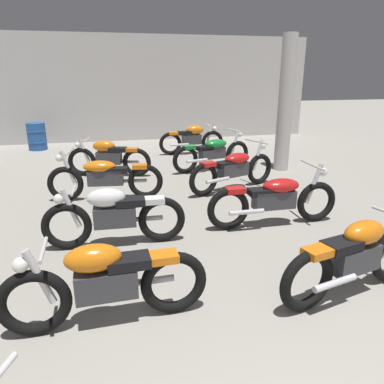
% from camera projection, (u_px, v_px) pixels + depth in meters
% --- Properties ---
extents(back_wall, '(12.53, 0.24, 3.60)m').
position_uv_depth(back_wall, '(140.00, 89.00, 12.86)').
color(back_wall, '#BCBAB7').
rests_on(back_wall, ground).
extents(support_pillar, '(0.36, 0.36, 3.20)m').
position_uv_depth(support_pillar, '(285.00, 105.00, 8.73)').
color(support_pillar, '#BCBAB7').
rests_on(support_pillar, ground).
extents(motorcycle_left_row_1, '(1.97, 0.48, 0.88)m').
position_uv_depth(motorcycle_left_row_1, '(105.00, 281.00, 3.42)').
color(motorcycle_left_row_1, black).
rests_on(motorcycle_left_row_1, ground).
extents(motorcycle_left_row_2, '(1.97, 0.48, 0.88)m').
position_uv_depth(motorcycle_left_row_2, '(114.00, 215.00, 5.03)').
color(motorcycle_left_row_2, black).
rests_on(motorcycle_left_row_2, ground).
extents(motorcycle_left_row_3, '(2.17, 0.68, 0.97)m').
position_uv_depth(motorcycle_left_row_3, '(105.00, 177.00, 6.91)').
color(motorcycle_left_row_3, black).
rests_on(motorcycle_left_row_3, ground).
extents(motorcycle_left_row_4, '(1.93, 0.69, 0.88)m').
position_uv_depth(motorcycle_left_row_4, '(109.00, 157.00, 8.50)').
color(motorcycle_left_row_4, black).
rests_on(motorcycle_left_row_4, ground).
extents(motorcycle_right_row_1, '(1.94, 0.67, 0.88)m').
position_uv_depth(motorcycle_right_row_1, '(355.00, 256.00, 3.89)').
color(motorcycle_right_row_1, black).
rests_on(motorcycle_right_row_1, ground).
extents(motorcycle_right_row_2, '(2.17, 0.68, 0.97)m').
position_uv_depth(motorcycle_right_row_2, '(275.00, 198.00, 5.71)').
color(motorcycle_right_row_2, black).
rests_on(motorcycle_right_row_2, ground).
extents(motorcycle_right_row_3, '(2.07, 0.98, 0.97)m').
position_uv_depth(motorcycle_right_row_3, '(234.00, 168.00, 7.49)').
color(motorcycle_right_row_3, black).
rests_on(motorcycle_right_row_3, ground).
extents(motorcycle_right_row_4, '(2.13, 0.84, 0.97)m').
position_uv_depth(motorcycle_right_row_4, '(213.00, 152.00, 9.06)').
color(motorcycle_right_row_4, black).
rests_on(motorcycle_right_row_4, ground).
extents(motorcycle_right_row_5, '(1.97, 0.48, 0.88)m').
position_uv_depth(motorcycle_right_row_5, '(192.00, 139.00, 10.88)').
color(motorcycle_right_row_5, black).
rests_on(motorcycle_right_row_5, ground).
extents(oil_drum, '(0.59, 0.59, 0.85)m').
position_uv_depth(oil_drum, '(37.00, 136.00, 11.48)').
color(oil_drum, '#23519E').
rests_on(oil_drum, ground).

